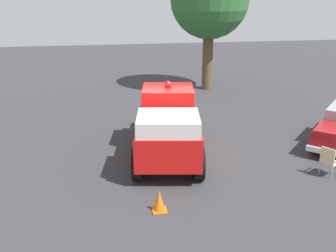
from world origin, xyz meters
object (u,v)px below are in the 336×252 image
vintage_fire_truck (168,124)px  oak_tree_left (210,0)px  traffic_cone (159,201)px  lawn_chair_by_car (329,159)px

vintage_fire_truck → oak_tree_left: 10.93m
oak_tree_left → traffic_cone: size_ratio=11.90×
oak_tree_left → vintage_fire_truck: bearing=157.3°
vintage_fire_truck → lawn_chair_by_car: size_ratio=6.09×
vintage_fire_truck → traffic_cone: vintage_fire_truck is taller
oak_tree_left → traffic_cone: 14.87m
traffic_cone → vintage_fire_truck: bearing=-12.6°
oak_tree_left → traffic_cone: bearing=160.1°
vintage_fire_truck → oak_tree_left: size_ratio=0.82×
oak_tree_left → lawn_chair_by_car: bearing=-175.3°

